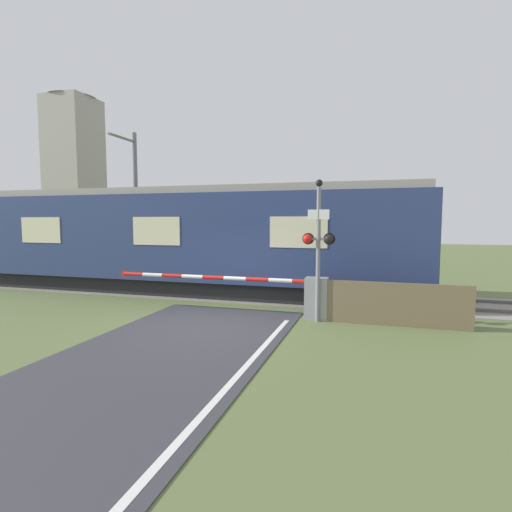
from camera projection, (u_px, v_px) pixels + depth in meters
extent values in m
plane|color=#5B6B3D|center=(209.00, 326.00, 10.02)|extent=(80.00, 80.00, 0.00)
cube|color=gray|center=(257.00, 295.00, 14.10)|extent=(36.00, 3.20, 0.03)
cube|color=#595451|center=(251.00, 297.00, 13.40)|extent=(36.00, 0.08, 0.10)
cube|color=#595451|center=(263.00, 290.00, 14.78)|extent=(36.00, 0.08, 0.10)
cube|color=black|center=(179.00, 283.00, 14.95)|extent=(16.06, 2.62, 0.60)
cube|color=navy|center=(178.00, 236.00, 14.80)|extent=(17.46, 3.08, 2.94)
cube|color=gray|center=(177.00, 193.00, 14.65)|extent=(17.11, 2.83, 0.24)
cube|color=beige|center=(298.00, 232.00, 11.92)|extent=(1.75, 0.02, 0.94)
cube|color=beige|center=(156.00, 231.00, 13.30)|extent=(1.75, 0.02, 0.94)
cube|color=beige|center=(41.00, 230.00, 14.67)|extent=(1.75, 0.02, 0.94)
cube|color=gray|center=(317.00, 298.00, 10.67)|extent=(0.60, 0.44, 1.12)
cylinder|color=gray|center=(317.00, 282.00, 10.63)|extent=(0.16, 0.16, 0.18)
cylinder|color=red|center=(304.00, 282.00, 10.73)|extent=(0.66, 0.11, 0.11)
cylinder|color=white|center=(281.00, 280.00, 10.92)|extent=(0.66, 0.11, 0.11)
cylinder|color=red|center=(257.00, 279.00, 11.11)|extent=(0.66, 0.11, 0.11)
cylinder|color=white|center=(235.00, 278.00, 11.30)|extent=(0.66, 0.11, 0.11)
cylinder|color=red|center=(213.00, 278.00, 11.49)|extent=(0.66, 0.11, 0.11)
cylinder|color=white|center=(193.00, 277.00, 11.68)|extent=(0.66, 0.11, 0.11)
cylinder|color=red|center=(172.00, 276.00, 11.87)|extent=(0.66, 0.11, 0.11)
cylinder|color=white|center=(153.00, 275.00, 12.06)|extent=(0.66, 0.11, 0.11)
cylinder|color=red|center=(134.00, 274.00, 12.25)|extent=(0.66, 0.11, 0.11)
cylinder|color=red|center=(124.00, 274.00, 12.34)|extent=(0.20, 0.02, 0.20)
cylinder|color=gray|center=(318.00, 255.00, 10.31)|extent=(0.11, 0.11, 3.49)
cube|color=gray|center=(318.00, 239.00, 10.27)|extent=(0.67, 0.07, 0.07)
sphere|color=red|center=(308.00, 239.00, 10.30)|extent=(0.24, 0.24, 0.24)
sphere|color=black|center=(329.00, 239.00, 10.14)|extent=(0.24, 0.24, 0.24)
cylinder|color=black|center=(308.00, 239.00, 10.41)|extent=(0.30, 0.06, 0.30)
cylinder|color=black|center=(329.00, 239.00, 10.25)|extent=(0.30, 0.06, 0.30)
cube|color=white|center=(319.00, 214.00, 10.18)|extent=(0.55, 0.02, 0.25)
sphere|color=black|center=(319.00, 183.00, 10.14)|extent=(0.18, 0.18, 0.18)
cylinder|color=slate|center=(136.00, 206.00, 18.15)|extent=(0.20, 0.20, 6.56)
cube|color=slate|center=(122.00, 138.00, 17.04)|extent=(0.10, 1.80, 0.08)
cube|color=#9E998E|center=(75.00, 173.00, 40.55)|extent=(4.36, 4.36, 14.87)
cone|color=slate|center=(72.00, 94.00, 39.85)|extent=(4.80, 4.80, 0.80)
cube|color=#726047|center=(393.00, 304.00, 9.94)|extent=(3.66, 0.06, 1.10)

